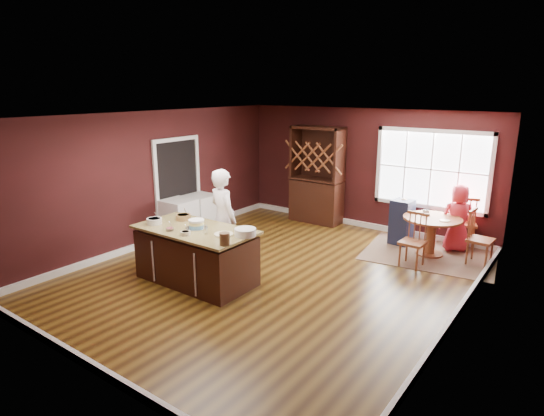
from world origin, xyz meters
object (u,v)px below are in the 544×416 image
(baker, at_px, (223,219))
(washer, at_px, (179,221))
(seated_woman, at_px, (458,218))
(dryer, at_px, (201,214))
(high_chair, at_px, (402,221))
(dining_table, at_px, (432,228))
(layer_cake, at_px, (196,224))
(chair_north, at_px, (464,221))
(hutch, at_px, (317,175))
(toddler, at_px, (401,205))
(kitchen_island, at_px, (196,256))
(chair_east, at_px, (481,238))
(chair_south, at_px, (413,240))

(baker, height_order, washer, baker)
(seated_woman, xyz_separation_m, dryer, (-4.85, -2.15, -0.23))
(baker, distance_m, dryer, 2.10)
(high_chair, xyz_separation_m, washer, (-3.82, -2.56, -0.04))
(dining_table, bearing_deg, baker, -135.44)
(dining_table, xyz_separation_m, layer_cake, (-2.76, -3.49, 0.46))
(chair_north, height_order, dryer, chair_north)
(dining_table, xyz_separation_m, hutch, (-2.95, 0.68, 0.60))
(dryer, bearing_deg, hutch, 55.68)
(dining_table, bearing_deg, toddler, 154.98)
(dining_table, relative_size, baker, 0.60)
(high_chair, bearing_deg, layer_cake, -114.08)
(seated_woman, bearing_deg, kitchen_island, 23.37)
(kitchen_island, height_order, hutch, hutch)
(baker, relative_size, washer, 2.00)
(baker, relative_size, dryer, 2.04)
(dryer, bearing_deg, kitchen_island, -47.30)
(baker, height_order, high_chair, baker)
(layer_cake, relative_size, hutch, 0.16)
(kitchen_island, distance_m, layer_cake, 0.55)
(layer_cake, height_order, dryer, layer_cake)
(high_chair, bearing_deg, seated_woman, 17.23)
(high_chair, height_order, hutch, hutch)
(chair_east, height_order, chair_south, chair_east)
(chair_east, height_order, hutch, hutch)
(kitchen_island, xyz_separation_m, washer, (-1.74, 1.25, 0.01))
(kitchen_island, height_order, toddler, toddler)
(chair_north, bearing_deg, chair_south, 55.45)
(layer_cake, height_order, chair_east, layer_cake)
(high_chair, bearing_deg, toddler, 138.17)
(dining_table, distance_m, chair_north, 0.93)
(toddler, bearing_deg, hutch, 171.57)
(dining_table, bearing_deg, chair_east, 1.90)
(chair_south, relative_size, toddler, 3.82)
(dining_table, bearing_deg, chair_north, 65.27)
(chair_east, xyz_separation_m, dryer, (-5.40, -1.65, -0.08))
(kitchen_island, bearing_deg, seated_woman, 52.43)
(layer_cake, bearing_deg, kitchen_island, -115.56)
(toddler, bearing_deg, baker, -123.50)
(toddler, relative_size, dryer, 0.30)
(layer_cake, bearing_deg, hutch, 92.57)
(chair_north, relative_size, toddler, 4.17)
(chair_east, distance_m, washer, 5.86)
(dining_table, relative_size, seated_woman, 0.81)
(chair_south, distance_m, high_chair, 1.23)
(hutch, bearing_deg, toddler, -8.43)
(chair_north, relative_size, dryer, 1.24)
(kitchen_island, bearing_deg, chair_south, 45.52)
(washer, bearing_deg, chair_north, 32.39)
(chair_east, bearing_deg, washer, 117.55)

